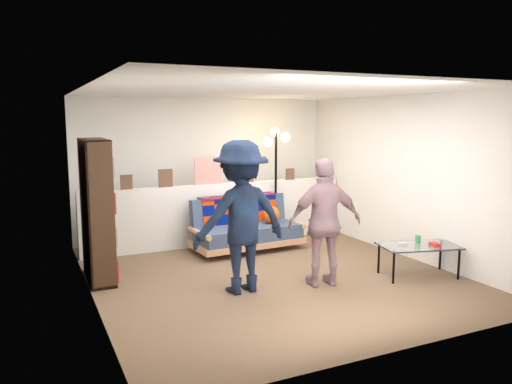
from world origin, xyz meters
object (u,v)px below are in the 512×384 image
at_px(floor_lamp, 276,161).
at_px(bookshelf, 97,215).
at_px(person_left, 241,217).
at_px(futon_sofa, 247,228).
at_px(person_right, 325,222).
at_px(coffee_table, 419,247).

bearing_deg(floor_lamp, bookshelf, -162.71).
bearing_deg(person_left, bookshelf, -41.81).
bearing_deg(futon_sofa, person_right, -85.10).
bearing_deg(floor_lamp, person_left, -126.46).
distance_m(futon_sofa, person_left, 2.01).
xyz_separation_m(floor_lamp, person_right, (-0.54, -2.35, -0.56)).
height_order(bookshelf, floor_lamp, floor_lamp).
height_order(bookshelf, person_right, bookshelf).
height_order(bookshelf, person_left, person_left).
xyz_separation_m(futon_sofa, bookshelf, (-2.33, -0.57, 0.50)).
bearing_deg(futon_sofa, person_left, -116.17).
bearing_deg(person_right, person_left, -1.97).
xyz_separation_m(bookshelf, person_left, (1.48, -1.16, 0.06)).
height_order(futon_sofa, person_left, person_left).
height_order(futon_sofa, bookshelf, bookshelf).
relative_size(bookshelf, coffee_table, 1.63).
bearing_deg(bookshelf, coffee_table, -23.24).
height_order(person_left, person_right, person_left).
distance_m(futon_sofa, person_right, 2.03).
bearing_deg(floor_lamp, futon_sofa, -152.12).
relative_size(floor_lamp, person_left, 1.05).
relative_size(coffee_table, person_right, 0.70).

